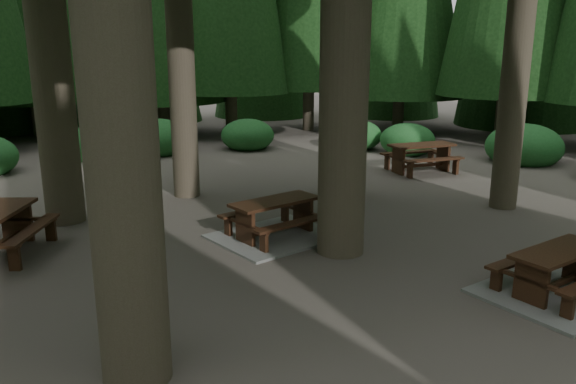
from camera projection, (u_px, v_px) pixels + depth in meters
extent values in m
plane|color=#4C453E|center=(301.00, 259.00, 9.81)|extent=(80.00, 80.00, 0.00)
cube|color=gray|center=(554.00, 293.00, 8.39)|extent=(2.59, 2.37, 0.05)
cube|color=black|center=(560.00, 251.00, 8.23)|extent=(1.78, 1.17, 0.06)
cube|color=black|center=(524.00, 258.00, 8.74)|extent=(1.64, 0.78, 0.05)
cube|color=black|center=(531.00, 285.00, 7.95)|extent=(0.24, 0.50, 0.66)
cube|color=black|center=(531.00, 281.00, 7.93)|extent=(0.52, 1.28, 0.06)
cube|color=black|center=(556.00, 284.00, 8.36)|extent=(1.33, 0.54, 0.07)
cube|color=black|center=(32.00, 230.00, 9.93)|extent=(0.73, 1.87, 0.05)
cube|color=black|center=(17.00, 222.00, 10.67)|extent=(0.57, 0.23, 0.75)
cube|color=black|center=(17.00, 219.00, 10.66)|extent=(1.48, 0.47, 0.06)
cube|color=gray|center=(275.00, 236.00, 10.93)|extent=(2.80, 2.59, 0.05)
cube|color=black|center=(275.00, 201.00, 10.76)|extent=(1.88, 1.32, 0.06)
cube|color=black|center=(258.00, 209.00, 11.27)|extent=(1.71, 0.92, 0.05)
cube|color=black|center=(294.00, 223.00, 10.39)|extent=(1.71, 0.92, 0.05)
cube|color=black|center=(245.00, 227.00, 10.43)|extent=(0.28, 0.52, 0.70)
cube|color=black|center=(245.00, 224.00, 10.41)|extent=(0.63, 1.33, 0.06)
cube|color=black|center=(303.00, 214.00, 11.28)|extent=(0.28, 0.52, 0.70)
cube|color=black|center=(303.00, 211.00, 11.26)|extent=(0.63, 1.33, 0.06)
cube|color=black|center=(275.00, 229.00, 10.90)|extent=(1.37, 0.65, 0.08)
cube|color=black|center=(422.00, 145.00, 16.60)|extent=(1.99, 0.91, 0.06)
cube|color=black|center=(410.00, 152.00, 17.27)|extent=(1.95, 0.43, 0.05)
cube|color=black|center=(434.00, 160.00, 16.10)|extent=(1.95, 0.43, 0.05)
cube|color=black|center=(398.00, 161.00, 16.45)|extent=(0.13, 0.60, 0.77)
cube|color=black|center=(398.00, 159.00, 16.44)|extent=(0.21, 1.56, 0.06)
cube|color=black|center=(443.00, 157.00, 16.96)|extent=(0.13, 0.60, 0.77)
cube|color=black|center=(443.00, 155.00, 16.95)|extent=(0.21, 1.56, 0.06)
cube|color=black|center=(421.00, 165.00, 16.76)|extent=(1.61, 0.22, 0.09)
ellipsoid|color=#216127|center=(524.00, 150.00, 18.15)|extent=(2.42, 2.42, 1.49)
ellipsoid|color=#216127|center=(407.00, 143.00, 19.48)|extent=(1.90, 1.90, 1.17)
ellipsoid|color=#216127|center=(356.00, 138.00, 20.53)|extent=(1.84, 1.84, 1.13)
ellipsoid|color=#216127|center=(248.00, 138.00, 20.56)|extent=(1.95, 1.95, 1.20)
ellipsoid|color=#216127|center=(157.00, 142.00, 19.69)|extent=(2.31, 2.31, 1.42)
ellipsoid|color=#216127|center=(92.00, 148.00, 18.54)|extent=(1.93, 1.93, 1.19)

